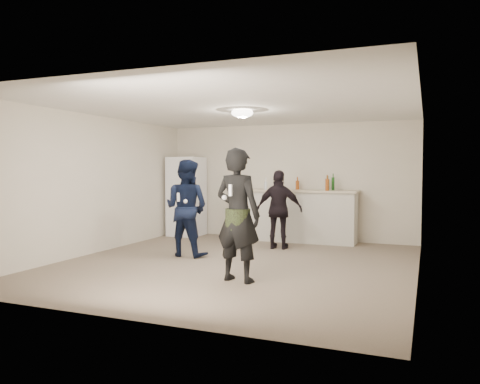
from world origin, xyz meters
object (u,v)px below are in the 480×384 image
at_px(man, 186,208).
at_px(woman, 238,215).
at_px(counter, 294,216).
at_px(fridge, 187,196).
at_px(shaker, 277,186).
at_px(spectator, 279,210).

bearing_deg(man, woman, 140.25).
xyz_separation_m(counter, fridge, (-2.52, -0.07, 0.38)).
relative_size(fridge, woman, 1.00).
bearing_deg(counter, man, -119.12).
height_order(counter, shaker, shaker).
xyz_separation_m(counter, spectator, (0.00, -1.03, 0.23)).
xyz_separation_m(shaker, man, (-0.97, -2.22, -0.33)).
distance_m(fridge, woman, 4.60).
distance_m(man, spectator, 1.84).
height_order(fridge, spectator, fridge).
distance_m(counter, spectator, 1.06).
bearing_deg(man, counter, -116.59).
bearing_deg(man, shaker, -111.10).
xyz_separation_m(counter, man, (-1.30, -2.33, 0.32)).
relative_size(fridge, shaker, 10.59).
bearing_deg(spectator, fridge, -25.68).
height_order(shaker, woman, woman).
bearing_deg(counter, fridge, -178.41).
relative_size(fridge, man, 1.07).
bearing_deg(spectator, shaker, -74.94).
height_order(man, woman, woman).
bearing_deg(woman, counter, -76.46).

